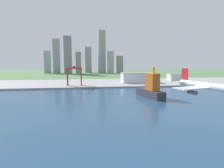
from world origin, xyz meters
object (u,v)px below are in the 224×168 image
at_px(airplane_landing, 209,86).
at_px(warehouse_main, 137,78).
at_px(warehouse_annex, 177,77).
at_px(port_crane_red, 74,71).
at_px(container_barge, 151,89).

xyz_separation_m(airplane_landing, warehouse_main, (50.04, 302.68, -22.54)).
xyz_separation_m(airplane_landing, warehouse_annex, (144.98, 322.64, -24.58)).
bearing_deg(port_crane_red, container_barge, -49.49).
xyz_separation_m(warehouse_main, warehouse_annex, (94.94, 19.96, -2.04)).
bearing_deg(warehouse_main, container_barge, -99.19).
bearing_deg(warehouse_annex, container_barge, -125.24).
height_order(airplane_landing, warehouse_main, airplane_landing).
distance_m(port_crane_red, warehouse_annex, 225.29).
bearing_deg(warehouse_annex, port_crane_red, -166.67).
bearing_deg(warehouse_main, airplane_landing, -99.39).
bearing_deg(container_barge, warehouse_annex, 54.76).
bearing_deg(container_barge, warehouse_main, 80.81).
height_order(airplane_landing, warehouse_annex, airplane_landing).
bearing_deg(warehouse_annex, warehouse_main, -168.13).
bearing_deg(airplane_landing, warehouse_annex, 65.80).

